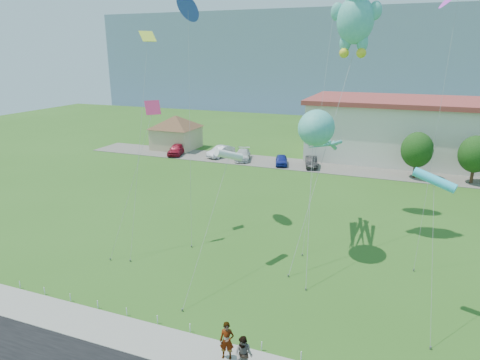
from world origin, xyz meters
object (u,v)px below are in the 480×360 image
parked_car_black (311,162)px  parked_car_white (243,155)px  pedestrian_left (227,341)px  parked_car_silver (221,151)px  parked_car_blue (281,160)px  parked_car_red (177,149)px  pedestrian_right (244,355)px  pavilion (176,129)px  octopus_kite (319,135)px  teddy_bear_kite (356,14)px

parked_car_black → parked_car_white: bearing=162.7°
parked_car_white → pedestrian_left: bearing=-85.8°
parked_car_silver → parked_car_white: parked_car_silver is taller
parked_car_white → parked_car_blue: 5.74m
parked_car_silver → parked_car_white: 3.60m
parked_car_red → parked_car_silver: size_ratio=0.99×
pedestrian_right → parked_car_blue: (-8.92, 37.15, -0.32)m
parked_car_silver → parked_car_blue: bearing=9.2°
parked_car_red → parked_car_silver: parked_car_red is taller
parked_car_black → pedestrian_right: bearing=-97.3°
pavilion → parked_car_red: 4.94m
parked_car_red → octopus_kite: (24.64, -22.51, 7.74)m
pedestrian_left → parked_car_white: bearing=97.1°
pavilion → teddy_bear_kite: bearing=-38.4°
parked_car_black → teddy_bear_kite: 25.62m
pedestrian_left → parked_car_white: pedestrian_left is taller
pedestrian_left → pedestrian_right: pedestrian_left is taller
pavilion → teddy_bear_kite: size_ratio=0.47×
pavilion → parked_car_red: (2.19, -3.84, -2.19)m
pavilion → parked_car_blue: size_ratio=2.45×
pavilion → parked_car_black: (21.69, -3.66, -2.30)m
parked_car_red → teddy_bear_kite: teddy_bear_kite is taller
pavilion → parked_car_white: pavilion is taller
pavilion → octopus_kite: octopus_kite is taller
pedestrian_left → parked_car_black: pedestrian_left is taller
pedestrian_right → parked_car_red: 44.64m
teddy_bear_kite → octopus_kite: bearing=-110.1°
pavilion → teddy_bear_kite: 38.65m
parked_car_white → teddy_bear_kite: size_ratio=0.24×
octopus_kite → parked_car_silver: bearing=127.6°
pedestrian_right → parked_car_white: size_ratio=0.39×
pavilion → pedestrian_left: pavilion is taller
pedestrian_left → parked_car_white: (-13.54, 37.26, -0.32)m
pedestrian_left → parked_car_blue: 37.39m
pedestrian_left → parked_car_red: bearing=109.8°
pedestrian_left → pavilion: bearing=109.5°
pedestrian_right → parked_car_white: pedestrian_right is taller
pavilion → parked_car_silver: bearing=-17.4°
parked_car_white → octopus_kite: size_ratio=0.40×
pavilion → pedestrian_right: pavilion is taller
parked_car_red → parked_car_silver: bearing=-1.7°
parked_car_blue → octopus_kite: bearing=-84.4°
pedestrian_right → teddy_bear_kite: bearing=87.3°
pavilion → parked_car_blue: 18.40m
teddy_bear_kite → parked_car_white: bearing=130.2°
pedestrian_left → octopus_kite: octopus_kite is taller
pedestrian_right → parked_car_silver: 42.52m
pedestrian_left → parked_car_blue: bearing=89.3°
pavilion → parked_car_red: pavilion is taller
parked_car_silver → parked_car_white: size_ratio=0.97×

